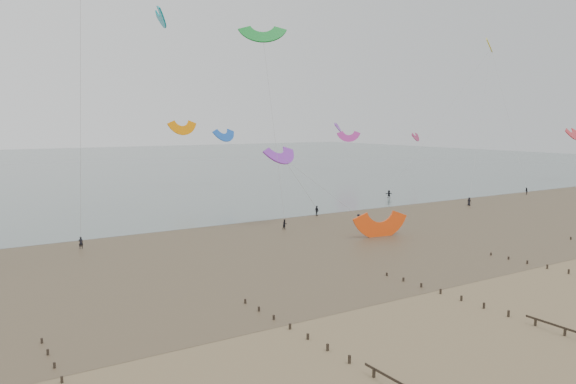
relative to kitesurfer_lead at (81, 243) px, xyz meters
name	(u,v)px	position (x,y,z in m)	size (l,w,h in m)	color
ground	(444,313)	(21.95, -44.46, -0.85)	(500.00, 500.00, 0.00)	brown
sea_and_shore	(232,247)	(17.87, -10.06, -0.84)	(500.00, 665.00, 0.03)	#475654
kitesurfer_lead	(81,243)	(0.00, 0.00, 0.00)	(0.62, 0.41, 1.70)	black
kitesurfers	(367,206)	(54.44, 4.25, 0.02)	(147.23, 22.12, 1.87)	black
grounded_kite	(380,237)	(39.92, -15.77, -0.85)	(7.69, 4.03, 5.86)	#FF4A10
kites_airborne	(45,98)	(3.76, 44.32, 20.96)	(239.40, 122.58, 40.92)	purple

